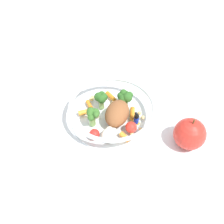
% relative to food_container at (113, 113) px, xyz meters
% --- Properties ---
extents(ground_plane, '(2.40, 2.40, 0.00)m').
position_rel_food_container_xyz_m(ground_plane, '(0.01, 0.01, -0.03)').
color(ground_plane, white).
extents(food_container, '(0.21, 0.21, 0.06)m').
position_rel_food_container_xyz_m(food_container, '(0.00, 0.00, 0.00)').
color(food_container, white).
rests_on(food_container, ground_plane).
extents(loose_apple, '(0.07, 0.07, 0.08)m').
position_rel_food_container_xyz_m(loose_apple, '(0.10, -0.15, 0.01)').
color(loose_apple, red).
rests_on(loose_apple, ground_plane).
extents(folded_napkin, '(0.17, 0.17, 0.01)m').
position_rel_food_container_xyz_m(folded_napkin, '(-0.13, 0.19, -0.03)').
color(folded_napkin, white).
rests_on(folded_napkin, ground_plane).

